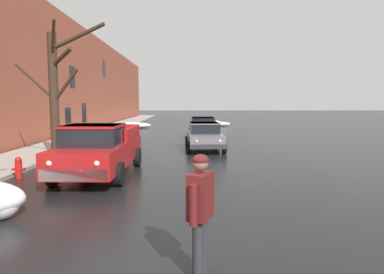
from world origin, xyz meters
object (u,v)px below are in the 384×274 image
at_px(pickup_truck_red_approaching_near_lane, 99,150).
at_px(sedan_black_parked_kerbside_mid, 203,127).
at_px(fire_hydrant, 19,168).
at_px(bare_tree_second_along_sidewalk, 56,90).
at_px(pedestrian_with_coffee, 200,206).
at_px(sedan_grey_parked_kerbside_close, 204,136).

height_order(pickup_truck_red_approaching_near_lane, sedan_black_parked_kerbside_mid, pickup_truck_red_approaching_near_lane).
relative_size(sedan_black_parked_kerbside_mid, fire_hydrant, 6.02).
relative_size(bare_tree_second_along_sidewalk, pedestrian_with_coffee, 3.18).
xyz_separation_m(sedan_grey_parked_kerbside_close, fire_hydrant, (-6.36, -6.60, -0.39)).
xyz_separation_m(pickup_truck_red_approaching_near_lane, fire_hydrant, (-2.51, -0.40, -0.53)).
bearing_deg(sedan_grey_parked_kerbside_close, fire_hydrant, -133.91).
height_order(pedestrian_with_coffee, fire_hydrant, pedestrian_with_coffee).
distance_m(pickup_truck_red_approaching_near_lane, sedan_black_parked_kerbside_mid, 13.02).
distance_m(bare_tree_second_along_sidewalk, sedan_grey_parked_kerbside_close, 7.46).
bearing_deg(fire_hydrant, sedan_grey_parked_kerbside_close, 46.09).
distance_m(pickup_truck_red_approaching_near_lane, sedan_grey_parked_kerbside_close, 7.29).
height_order(sedan_black_parked_kerbside_mid, fire_hydrant, sedan_black_parked_kerbside_mid).
distance_m(bare_tree_second_along_sidewalk, fire_hydrant, 4.19).
xyz_separation_m(sedan_black_parked_kerbside_mid, fire_hydrant, (-6.55, -12.78, -0.40)).
height_order(sedan_black_parked_kerbside_mid, pedestrian_with_coffee, pedestrian_with_coffee).
bearing_deg(pickup_truck_red_approaching_near_lane, sedan_grey_parked_kerbside_close, 58.22).
bearing_deg(sedan_grey_parked_kerbside_close, pedestrian_with_coffee, -93.11).
distance_m(bare_tree_second_along_sidewalk, sedan_black_parked_kerbside_mid, 11.73).
height_order(bare_tree_second_along_sidewalk, sedan_black_parked_kerbside_mid, bare_tree_second_along_sidewalk).
bearing_deg(fire_hydrant, pedestrian_with_coffee, -48.79).
bearing_deg(pedestrian_with_coffee, pickup_truck_red_approaching_near_lane, 114.58).
bearing_deg(pickup_truck_red_approaching_near_lane, sedan_black_parked_kerbside_mid, 71.92).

